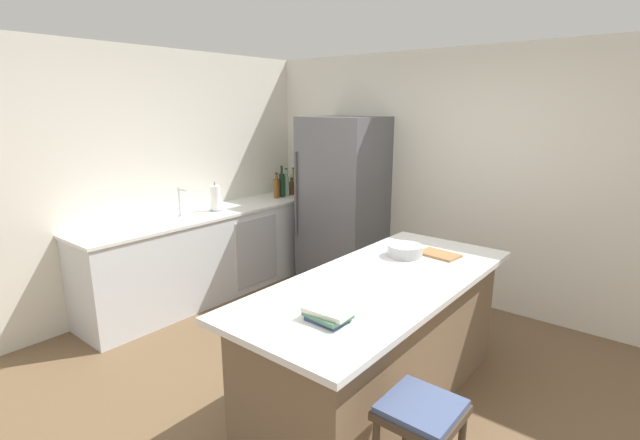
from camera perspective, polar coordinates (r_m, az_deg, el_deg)
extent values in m
plane|color=brown|center=(3.62, 0.68, -20.29)|extent=(7.20, 7.20, 0.00)
cube|color=silver|center=(5.01, 17.05, 4.93)|extent=(6.00, 0.10, 2.60)
cube|color=silver|center=(4.96, -22.10, 4.43)|extent=(0.10, 6.00, 2.60)
cube|color=silver|center=(5.20, -13.07, -4.11)|extent=(0.61, 2.90, 0.90)
cube|color=white|center=(5.08, -13.35, 0.90)|extent=(0.64, 2.93, 0.03)
cube|color=#B2B5BA|center=(5.20, -7.80, -3.88)|extent=(0.01, 0.60, 0.76)
cube|color=#7A6047|center=(3.33, 7.45, -14.89)|extent=(0.81, 2.09, 0.87)
cube|color=white|center=(3.14, 7.71, -7.59)|extent=(0.97, 2.29, 0.04)
cube|color=#56565B|center=(5.30, 2.86, 2.27)|extent=(0.86, 0.72, 1.92)
cylinder|color=#4C4C51|center=(5.23, -3.03, 3.19)|extent=(0.02, 0.02, 0.96)
cylinder|color=#473828|center=(2.75, 10.54, -25.27)|extent=(0.04, 0.04, 0.62)
cube|color=#473828|center=(2.39, 12.44, -22.30)|extent=(0.36, 0.36, 0.04)
cube|color=#47567F|center=(2.37, 12.48, -21.61)|extent=(0.34, 0.34, 0.03)
cylinder|color=silver|center=(4.93, -16.92, 0.57)|extent=(0.05, 0.05, 0.02)
cylinder|color=silver|center=(4.90, -17.04, 2.28)|extent=(0.02, 0.02, 0.28)
cylinder|color=silver|center=(4.83, -16.74, 3.58)|extent=(0.14, 0.02, 0.02)
cylinder|color=gray|center=(5.10, -12.78, 1.22)|extent=(0.14, 0.14, 0.01)
cylinder|color=white|center=(5.07, -12.86, 2.72)|extent=(0.11, 0.11, 0.26)
cylinder|color=gray|center=(5.04, -12.96, 4.39)|extent=(0.02, 0.02, 0.04)
cylinder|color=olive|center=(5.98, -3.34, 4.54)|extent=(0.06, 0.06, 0.24)
cylinder|color=olive|center=(5.96, -3.36, 6.03)|extent=(0.03, 0.03, 0.07)
cylinder|color=black|center=(5.95, -3.37, 6.43)|extent=(0.03, 0.03, 0.01)
cylinder|color=#5B3319|center=(5.87, -3.54, 3.96)|extent=(0.07, 0.07, 0.16)
cylinder|color=#5B3319|center=(5.86, -3.56, 4.94)|extent=(0.03, 0.03, 0.04)
cylinder|color=black|center=(5.85, -3.56, 5.20)|extent=(0.04, 0.04, 0.01)
cylinder|color=#8CB79E|center=(5.79, -4.20, 4.22)|extent=(0.07, 0.07, 0.24)
cylinder|color=#8CB79E|center=(5.77, -4.23, 5.85)|extent=(0.03, 0.03, 0.09)
cylinder|color=black|center=(5.76, -4.24, 6.35)|extent=(0.04, 0.04, 0.01)
cylinder|color=#19381E|center=(5.73, -4.75, 4.31)|extent=(0.07, 0.07, 0.29)
cylinder|color=#19381E|center=(5.70, -4.79, 6.15)|extent=(0.03, 0.03, 0.09)
cylinder|color=black|center=(5.69, -4.80, 6.65)|extent=(0.03, 0.03, 0.01)
cylinder|color=brown|center=(5.67, -5.41, 3.90)|extent=(0.08, 0.08, 0.23)
cylinder|color=brown|center=(5.64, -5.44, 5.39)|extent=(0.04, 0.04, 0.07)
cylinder|color=black|center=(5.64, -5.45, 5.81)|extent=(0.04, 0.04, 0.01)
cube|color=#334770|center=(2.54, 0.99, -12.13)|extent=(0.20, 0.16, 0.02)
cube|color=#4C7F60|center=(2.53, 0.99, -11.68)|extent=(0.25, 0.19, 0.02)
cube|color=silver|center=(2.52, 1.00, -11.19)|extent=(0.27, 0.17, 0.03)
cylinder|color=#B2B5BA|center=(3.60, 10.49, -3.75)|extent=(0.27, 0.27, 0.09)
cube|color=#9E7042|center=(3.68, 14.56, -4.15)|extent=(0.32, 0.22, 0.02)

